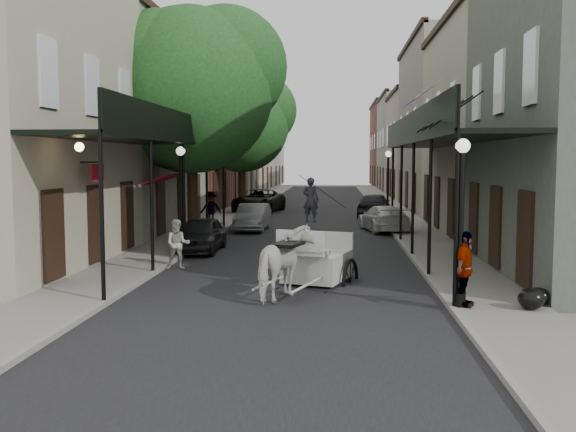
% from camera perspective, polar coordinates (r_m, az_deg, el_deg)
% --- Properties ---
extents(ground, '(140.00, 140.00, 0.00)m').
position_cam_1_polar(ground, '(16.66, -0.46, -6.64)').
color(ground, gray).
rests_on(ground, ground).
extents(road, '(8.00, 90.00, 0.01)m').
position_cam_1_polar(road, '(36.44, 2.13, -0.28)').
color(road, black).
rests_on(road, ground).
extents(sidewalk_left, '(2.20, 90.00, 0.12)m').
position_cam_1_polar(sidewalk_left, '(36.96, -5.64, -0.14)').
color(sidewalk_left, gray).
rests_on(sidewalk_left, ground).
extents(sidewalk_right, '(2.20, 90.00, 0.12)m').
position_cam_1_polar(sidewalk_right, '(36.59, 9.98, -0.24)').
color(sidewalk_right, gray).
rests_on(sidewalk_right, ground).
extents(building_row_left, '(5.00, 80.00, 10.50)m').
position_cam_1_polar(building_row_left, '(47.36, -7.92, 7.25)').
color(building_row_left, '#A49D83').
rests_on(building_row_left, ground).
extents(building_row_right, '(5.00, 80.00, 10.50)m').
position_cam_1_polar(building_row_right, '(46.86, 13.28, 7.19)').
color(building_row_right, gray).
rests_on(building_row_right, ground).
extents(gallery_left, '(2.20, 18.05, 4.88)m').
position_cam_1_polar(gallery_left, '(24.05, -10.59, 6.57)').
color(gallery_left, black).
rests_on(gallery_left, sidewalk_left).
extents(gallery_right, '(2.20, 18.05, 4.88)m').
position_cam_1_polar(gallery_right, '(23.50, 12.77, 6.57)').
color(gallery_right, black).
rests_on(gallery_right, sidewalk_right).
extents(tree_near, '(7.31, 6.80, 9.63)m').
position_cam_1_polar(tree_near, '(27.19, -7.68, 11.56)').
color(tree_near, '#382619').
rests_on(tree_near, sidewalk_left).
extents(tree_far, '(6.45, 6.00, 8.61)m').
position_cam_1_polar(tree_far, '(40.90, -3.64, 8.47)').
color(tree_far, '#382619').
rests_on(tree_far, sidewalk_left).
extents(lamppost_right_near, '(0.32, 0.32, 3.71)m').
position_cam_1_polar(lamppost_right_near, '(14.58, 15.13, -0.34)').
color(lamppost_right_near, black).
rests_on(lamppost_right_near, sidewalk_right).
extents(lamppost_left, '(0.32, 0.32, 3.71)m').
position_cam_1_polar(lamppost_left, '(22.96, -9.47, 1.66)').
color(lamppost_left, black).
rests_on(lamppost_left, sidewalk_left).
extents(lamppost_right_far, '(0.32, 0.32, 3.71)m').
position_cam_1_polar(lamppost_right_far, '(34.40, 8.87, 2.76)').
color(lamppost_right_far, black).
rests_on(lamppost_right_far, sidewalk_right).
extents(horse, '(1.53, 2.27, 1.76)m').
position_cam_1_polar(horse, '(15.51, -0.20, -4.22)').
color(horse, silver).
rests_on(horse, ground).
extents(carriage, '(2.31, 2.91, 2.94)m').
position_cam_1_polar(carriage, '(18.01, 3.08, -2.09)').
color(carriage, black).
rests_on(carriage, ground).
extents(pedestrian_walking, '(0.86, 0.74, 1.55)m').
position_cam_1_polar(pedestrian_walking, '(20.03, -9.78, -2.50)').
color(pedestrian_walking, '#A5A49B').
rests_on(pedestrian_walking, ground).
extents(pedestrian_sidewalk_left, '(1.25, 1.00, 1.68)m').
position_cam_1_polar(pedestrian_sidewalk_left, '(31.99, -6.89, 0.67)').
color(pedestrian_sidewalk_left, gray).
rests_on(pedestrian_sidewalk_left, sidewalk_left).
extents(pedestrian_sidewalk_right, '(0.77, 1.07, 1.68)m').
position_cam_1_polar(pedestrian_sidewalk_right, '(14.74, 15.42, -4.56)').
color(pedestrian_sidewalk_right, gray).
rests_on(pedestrian_sidewalk_right, sidewalk_right).
extents(car_left_near, '(1.53, 3.76, 1.28)m').
position_cam_1_polar(car_left_near, '(23.73, -7.80, -1.63)').
color(car_left_near, black).
rests_on(car_left_near, ground).
extents(car_left_mid, '(1.40, 3.86, 1.26)m').
position_cam_1_polar(car_left_mid, '(30.64, -3.15, -0.11)').
color(car_left_mid, gray).
rests_on(car_left_mid, ground).
extents(car_left_far, '(3.31, 5.67, 1.48)m').
position_cam_1_polar(car_left_far, '(41.25, -2.63, 1.36)').
color(car_left_far, black).
rests_on(car_left_far, ground).
extents(car_right_near, '(2.49, 4.51, 1.24)m').
position_cam_1_polar(car_right_near, '(30.47, 8.49, -0.21)').
color(car_right_near, silver).
rests_on(car_right_near, ground).
extents(car_right_far, '(2.35, 4.52, 1.47)m').
position_cam_1_polar(car_right_far, '(37.93, 7.67, 1.00)').
color(car_right_far, black).
rests_on(car_right_far, ground).
extents(trash_bags, '(0.83, 0.98, 0.48)m').
position_cam_1_polar(trash_bags, '(15.19, 21.04, -6.80)').
color(trash_bags, black).
rests_on(trash_bags, sidewalk_right).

